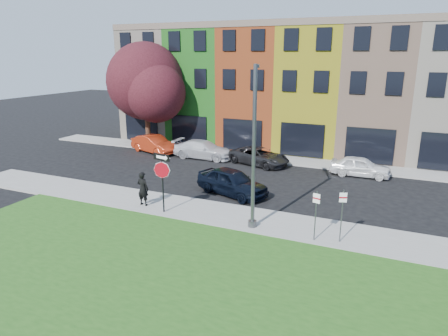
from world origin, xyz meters
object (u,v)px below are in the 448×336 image
at_px(street_lamp, 254,148).
at_px(man, 143,189).
at_px(sedan_near, 232,182).
at_px(stop_sign, 162,171).

bearing_deg(street_lamp, man, 161.61).
bearing_deg(sedan_near, stop_sign, 173.38).
bearing_deg(street_lamp, stop_sign, 166.25).
relative_size(man, sedan_near, 0.38).
bearing_deg(sedan_near, man, 156.30).
distance_m(man, sedan_near, 5.21).
relative_size(stop_sign, sedan_near, 0.63).
bearing_deg(man, sedan_near, -130.88).
bearing_deg(stop_sign, man, 176.64).
relative_size(stop_sign, street_lamp, 0.41).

